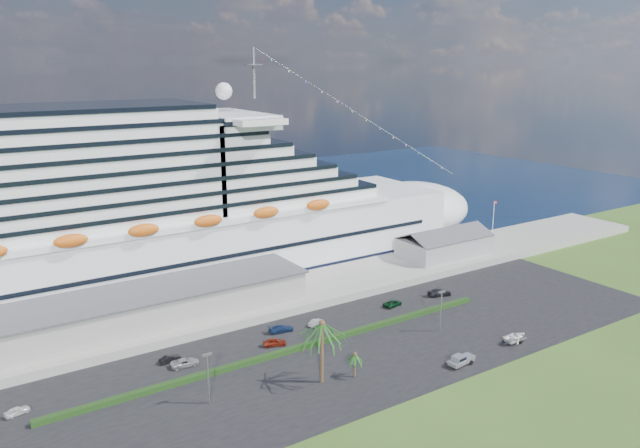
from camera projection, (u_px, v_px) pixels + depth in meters
ground at (385, 376)px, 103.64m from camera, size 420.00×420.00×0.00m
asphalt_lot at (347, 351)px, 112.53m from camera, size 140.00×38.00×0.12m
wharf at (270, 297)px, 135.79m from camera, size 240.00×20.00×1.80m
water at (140, 217)px, 208.87m from camera, size 420.00×160.00×0.02m
cruise_ship at (132, 218)px, 139.81m from camera, size 191.00×38.00×54.00m
terminal_building at (156, 303)px, 121.51m from camera, size 61.00×15.00×6.30m
port_shed at (444, 245)px, 162.44m from camera, size 24.00×12.31×7.37m
flagpole at (493, 221)px, 171.02m from camera, size 1.08×0.16×12.00m
hedge at (295, 349)px, 112.21m from camera, size 88.00×1.10×0.90m
lamp_post_left at (208, 372)px, 93.93m from camera, size 1.60×0.35×8.27m
lamp_post_right at (441, 306)px, 119.35m from camera, size 1.60×0.35×8.27m
palm_tall at (322, 331)px, 99.25m from camera, size 8.82×8.82×11.13m
palm_short at (355, 357)px, 102.35m from camera, size 3.53×3.53×4.56m
parked_car_0 at (17, 411)px, 92.02m from camera, size 3.84×2.29×1.23m
parked_car_1 at (170, 359)px, 108.14m from camera, size 3.86×1.87×1.22m
parked_car_2 at (185, 362)px, 106.70m from camera, size 5.00×2.66×1.34m
parked_car_3 at (281, 328)px, 120.17m from camera, size 5.10×2.56×1.42m
parked_car_4 at (275, 342)px, 114.29m from camera, size 4.64×3.07×1.47m
parked_car_5 at (316, 322)px, 123.17m from camera, size 3.95×2.58×1.23m
parked_car_6 at (393, 303)px, 132.84m from camera, size 4.81×2.76×1.26m
parked_car_7 at (439, 292)px, 138.64m from camera, size 5.76×3.54×1.56m
pickup_truck at (461, 360)px, 107.01m from camera, size 5.38×2.46×1.83m
boat_trailer at (516, 337)px, 115.51m from camera, size 5.90×3.83×1.69m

